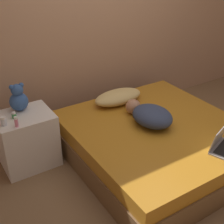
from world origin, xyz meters
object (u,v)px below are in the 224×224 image
(pillow, at_px, (118,97))
(bottle_pink, at_px, (16,122))
(bottle_green, at_px, (14,115))
(person_lying, at_px, (150,115))
(laptop, at_px, (223,144))
(bottle_clear, at_px, (4,121))
(teddy_bear, at_px, (18,99))

(pillow, height_order, bottle_pink, bottle_pink)
(pillow, distance_m, bottle_green, 1.24)
(person_lying, relative_size, laptop, 1.66)
(person_lying, xyz_separation_m, bottle_green, (-1.26, 0.55, 0.11))
(person_lying, height_order, laptop, laptop)
(pillow, xyz_separation_m, bottle_pink, (-1.26, -0.18, 0.15))
(person_lying, height_order, bottle_pink, bottle_pink)
(person_lying, distance_m, bottle_pink, 1.35)
(person_lying, height_order, bottle_clear, bottle_clear)
(bottle_green, relative_size, bottle_pink, 0.61)
(laptop, height_order, teddy_bear, teddy_bear)
(pillow, xyz_separation_m, teddy_bear, (-1.13, 0.12, 0.22))
(bottle_pink, height_order, bottle_clear, bottle_pink)
(pillow, height_order, laptop, laptop)
(bottle_pink, bearing_deg, bottle_clear, 135.29)
(laptop, bearing_deg, person_lying, 90.97)
(bottle_green, bearing_deg, teddy_bear, 53.76)
(bottle_green, distance_m, bottle_clear, 0.15)
(pillow, distance_m, teddy_bear, 1.16)
(pillow, bearing_deg, bottle_pink, -171.66)
(bottle_pink, distance_m, bottle_clear, 0.13)
(laptop, distance_m, bottle_clear, 2.06)
(pillow, xyz_separation_m, person_lying, (0.03, -0.57, 0.02))
(person_lying, relative_size, bottle_pink, 6.08)
(pillow, height_order, person_lying, person_lying)
(pillow, height_order, bottle_green, bottle_green)
(pillow, xyz_separation_m, bottle_green, (-1.23, -0.01, 0.13))
(bottle_pink, xyz_separation_m, bottle_clear, (-0.09, 0.09, -0.01))
(laptop, distance_m, teddy_bear, 2.04)
(bottle_green, xyz_separation_m, bottle_pink, (-0.03, -0.17, 0.02))
(pillow, relative_size, bottle_pink, 5.82)
(teddy_bear, bearing_deg, bottle_clear, -135.58)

